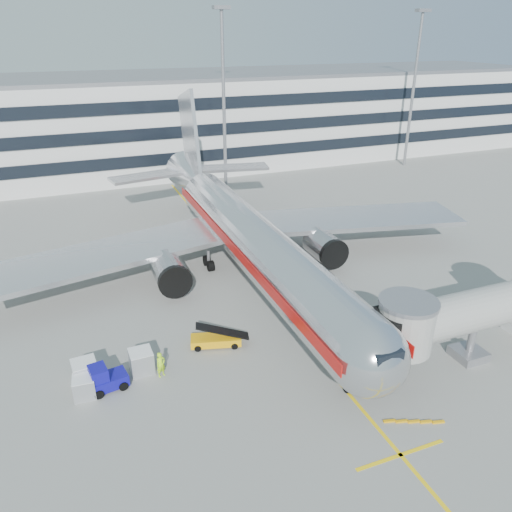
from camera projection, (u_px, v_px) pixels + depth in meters
name	position (u px, v px, depth m)	size (l,w,h in m)	color
ground	(296.00, 331.00, 40.80)	(180.00, 180.00, 0.00)	gray
lead_in_line	(252.00, 279.00, 49.25)	(0.25, 70.00, 0.01)	yellow
stop_bar	(401.00, 455.00, 28.96)	(6.00, 0.25, 0.01)	yellow
main_jet	(245.00, 233.00, 48.94)	(50.95, 48.70, 16.06)	silver
jet_bridge	(495.00, 309.00, 36.50)	(17.80, 4.50, 7.00)	silver
terminal	(152.00, 122.00, 86.55)	(150.00, 24.25, 15.60)	silver
light_mast_centre	(223.00, 86.00, 72.80)	(2.40, 1.20, 25.45)	gray
light_mast_east	(415.00, 78.00, 84.18)	(2.40, 1.20, 25.45)	gray
belt_loader	(216.00, 339.00, 38.75)	(4.19, 2.40, 1.96)	#E8A109
baggage_tug	(105.00, 379.00, 33.91)	(2.78, 2.01, 1.93)	#0F0C88
cargo_container_left	(84.00, 387.00, 33.31)	(1.52, 1.52, 1.50)	#B4B7BC
cargo_container_right	(141.00, 361.00, 35.70)	(1.64, 1.64, 1.70)	#B4B7BC
cargo_container_front	(85.00, 372.00, 34.53)	(1.76, 1.76, 1.73)	#B4B7BC
ramp_worker	(161.00, 365.00, 35.18)	(0.71, 0.46, 1.94)	#B9FF1A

